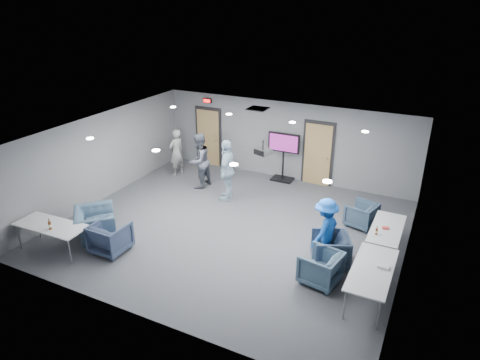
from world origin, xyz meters
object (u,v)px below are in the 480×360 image
at_px(person_a, 176,152).
at_px(chair_front_a, 110,237).
at_px(table_right_a, 387,229).
at_px(bottle_right, 376,231).
at_px(chair_right_a, 361,215).
at_px(table_right_b, 372,270).
at_px(bottle_front, 50,225).
at_px(tv_stand, 283,154).
at_px(projector, 263,151).
at_px(person_c, 227,170).
at_px(chair_right_c, 320,268).
at_px(chair_front_b, 95,223).
at_px(table_front_left, 51,226).
at_px(chair_right_b, 330,249).
at_px(person_b, 199,161).
at_px(person_d, 325,230).

height_order(person_a, chair_front_a, person_a).
xyz_separation_m(table_right_a, bottle_right, (-0.18, -0.45, 0.13)).
xyz_separation_m(chair_right_a, table_right_b, (0.82, -3.06, 0.34)).
relative_size(table_right_a, bottle_front, 5.94).
xyz_separation_m(tv_stand, projector, (0.85, -3.80, 1.44)).
bearing_deg(bottle_right, table_right_a, 67.84).
distance_m(table_right_a, projector, 3.58).
xyz_separation_m(person_c, chair_right_c, (3.86, -2.88, -0.60)).
relative_size(chair_right_c, chair_front_b, 0.73).
bearing_deg(bottle_right, table_front_left, -157.15).
height_order(chair_front_b, bottle_right, bottle_right).
bearing_deg(chair_right_b, chair_front_b, -100.12).
bearing_deg(tv_stand, person_b, -142.47).
bearing_deg(person_d, person_b, -101.66).
distance_m(chair_right_a, chair_front_a, 6.73).
bearing_deg(projector, chair_front_a, -123.58).
distance_m(table_right_a, table_right_b, 1.90).
distance_m(chair_front_a, chair_front_b, 0.97).
bearing_deg(projector, person_b, 166.17).
bearing_deg(chair_right_a, bottle_right, 36.18).
bearing_deg(chair_right_b, bottle_front, -91.09).
relative_size(person_d, chair_right_b, 1.86).
distance_m(chair_right_b, chair_front_b, 6.13).
bearing_deg(person_b, chair_right_a, 93.10).
bearing_deg(chair_front_b, table_right_b, -130.09).
bearing_deg(table_front_left, chair_right_c, 12.83).
height_order(person_c, person_d, person_c).
xyz_separation_m(chair_right_c, tv_stand, (-2.84, 5.06, 0.58)).
xyz_separation_m(chair_front_b, table_right_a, (7.05, 2.52, 0.31)).
height_order(chair_right_b, projector, projector).
distance_m(person_d, chair_right_c, 1.07).
bearing_deg(chair_front_b, bottle_front, 122.12).
relative_size(person_c, chair_right_b, 2.29).
bearing_deg(chair_front_a, person_b, -88.72).
relative_size(person_b, chair_right_b, 2.18).
distance_m(chair_right_a, table_right_a, 1.46).
distance_m(chair_front_a, bottle_right, 6.49).
xyz_separation_m(table_front_left, bottle_front, (0.18, -0.16, 0.15)).
bearing_deg(chair_front_a, table_front_left, 24.96).
relative_size(person_b, person_c, 0.95).
height_order(bottle_front, projector, projector).
bearing_deg(person_c, bottle_front, -38.58).
distance_m(person_d, projector, 2.42).
relative_size(chair_right_a, table_right_a, 0.44).
bearing_deg(table_right_b, chair_front_b, 95.06).
height_order(person_a, person_b, person_b).
bearing_deg(projector, person_c, 158.19).
distance_m(person_b, person_c, 1.34).
bearing_deg(person_a, person_c, 82.48).
height_order(person_a, table_front_left, person_a).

